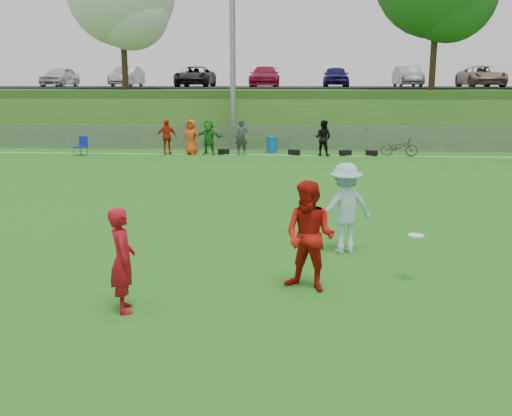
# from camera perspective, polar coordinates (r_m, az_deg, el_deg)

# --- Properties ---
(ground) EXTENTS (120.00, 120.00, 0.00)m
(ground) POSITION_cam_1_polar(r_m,az_deg,el_deg) (10.10, 1.33, -7.73)
(ground) COLOR #296916
(ground) RESTS_ON ground
(sideline_far) EXTENTS (60.00, 0.10, 0.01)m
(sideline_far) POSITION_cam_1_polar(r_m,az_deg,el_deg) (27.69, 3.28, 5.30)
(sideline_far) COLOR white
(sideline_far) RESTS_ON ground
(fence) EXTENTS (58.00, 0.06, 1.30)m
(fence) POSITION_cam_1_polar(r_m,az_deg,el_deg) (29.60, 3.37, 7.02)
(fence) COLOR gray
(fence) RESTS_ON ground
(light_pole) EXTENTS (1.20, 0.40, 12.15)m
(light_pole) POSITION_cam_1_polar(r_m,az_deg,el_deg) (30.63, -2.38, 18.57)
(light_pole) COLOR gray
(light_pole) RESTS_ON ground
(berm) EXTENTS (120.00, 18.00, 3.00)m
(berm) POSITION_cam_1_polar(r_m,az_deg,el_deg) (40.51, 3.66, 9.72)
(berm) COLOR #295517
(berm) RESTS_ON ground
(parking_lot) EXTENTS (120.00, 12.00, 0.10)m
(parking_lot) POSITION_cam_1_polar(r_m,az_deg,el_deg) (42.47, 3.72, 11.94)
(parking_lot) COLOR black
(parking_lot) RESTS_ON berm
(car_row) EXTENTS (32.04, 5.18, 1.44)m
(car_row) POSITION_cam_1_polar(r_m,az_deg,el_deg) (41.49, 2.07, 13.01)
(car_row) COLOR silver
(car_row) RESTS_ON parking_lot
(spectator_row) EXTENTS (8.64, 0.91, 1.69)m
(spectator_row) POSITION_cam_1_polar(r_m,az_deg,el_deg) (27.81, -2.99, 7.08)
(spectator_row) COLOR red
(spectator_row) RESTS_ON ground
(gear_bags) EXTENTS (7.76, 0.46, 0.26)m
(gear_bags) POSITION_cam_1_polar(r_m,az_deg,el_deg) (27.77, 5.25, 5.55)
(gear_bags) COLOR black
(gear_bags) RESTS_ON ground
(player_red_left) EXTENTS (0.58, 0.70, 1.64)m
(player_red_left) POSITION_cam_1_polar(r_m,az_deg,el_deg) (9.01, -13.20, -5.09)
(player_red_left) COLOR #A50B17
(player_red_left) RESTS_ON ground
(player_red_center) EXTENTS (1.14, 1.04, 1.89)m
(player_red_center) POSITION_cam_1_polar(r_m,az_deg,el_deg) (9.66, 5.40, -2.85)
(player_red_center) COLOR #AC130B
(player_red_center) RESTS_ON ground
(player_blue) EXTENTS (1.38, 1.09, 1.88)m
(player_blue) POSITION_cam_1_polar(r_m,az_deg,el_deg) (11.91, 8.88, -0.01)
(player_blue) COLOR #9DC8DA
(player_blue) RESTS_ON ground
(frisbee) EXTENTS (0.28, 0.28, 0.03)m
(frisbee) POSITION_cam_1_polar(r_m,az_deg,el_deg) (10.43, 15.73, -2.67)
(frisbee) COLOR white
(frisbee) RESTS_ON ground
(recycling_bin) EXTENTS (0.57, 0.57, 0.80)m
(recycling_bin) POSITION_cam_1_polar(r_m,az_deg,el_deg) (28.66, 1.61, 6.36)
(recycling_bin) COLOR #0F53A7
(recycling_bin) RESTS_ON ground
(camp_chair) EXTENTS (0.64, 0.65, 0.90)m
(camp_chair) POSITION_cam_1_polar(r_m,az_deg,el_deg) (28.84, -17.11, 5.58)
(camp_chair) COLOR #0F1DA5
(camp_chair) RESTS_ON ground
(bicycle) EXTENTS (1.76, 0.74, 0.90)m
(bicycle) POSITION_cam_1_polar(r_m,az_deg,el_deg) (28.05, 14.14, 5.95)
(bicycle) COLOR #323235
(bicycle) RESTS_ON ground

